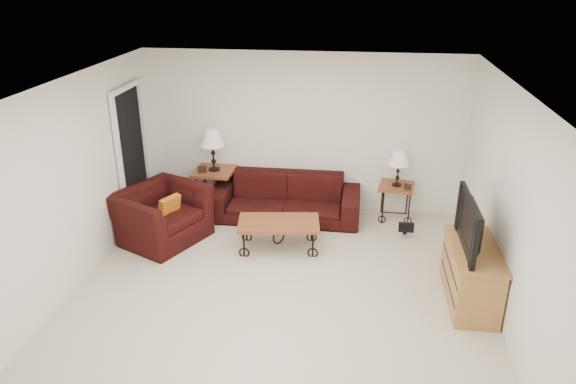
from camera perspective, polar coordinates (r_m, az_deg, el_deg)
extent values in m
plane|color=beige|center=(6.65, -0.81, -10.32)|extent=(5.00, 5.00, 0.00)
cube|color=silver|center=(8.39, 1.63, 6.36)|extent=(5.00, 0.02, 2.50)
cube|color=silver|center=(3.93, -6.36, -14.95)|extent=(5.00, 0.02, 2.50)
cube|color=silver|center=(6.86, -22.02, 0.73)|extent=(0.02, 5.00, 2.50)
cube|color=silver|center=(6.23, 22.53, -1.57)|extent=(0.02, 5.00, 2.50)
plane|color=white|center=(5.67, -0.95, 11.26)|extent=(5.00, 5.00, 0.00)
cube|color=black|center=(8.30, -16.30, 3.56)|extent=(0.08, 0.94, 2.04)
imported|color=black|center=(8.28, -0.29, -0.60)|extent=(2.30, 0.90, 0.67)
cube|color=brown|center=(8.67, -7.78, 0.28)|extent=(0.63, 0.63, 0.67)
cube|color=brown|center=(8.43, 11.40, -1.05)|extent=(0.59, 0.59, 0.56)
cube|color=black|center=(8.43, -9.16, 2.40)|extent=(0.14, 0.04, 0.11)
cube|color=black|center=(8.18, 12.67, 0.56)|extent=(0.11, 0.05, 0.09)
cube|color=brown|center=(7.43, -1.00, -4.62)|extent=(1.18, 0.74, 0.42)
imported|color=black|center=(7.82, -13.39, -2.40)|extent=(1.43, 1.50, 0.76)
cube|color=#B46817|center=(7.67, -12.56, -1.69)|extent=(0.23, 0.35, 0.34)
cube|color=#B37F42|center=(6.61, 18.97, -8.36)|extent=(0.49, 1.18, 0.71)
imported|color=black|center=(6.30, 19.55, -3.24)|extent=(0.14, 1.05, 0.61)
ellipsoid|color=black|center=(7.98, 12.48, -3.08)|extent=(0.34, 0.26, 0.43)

